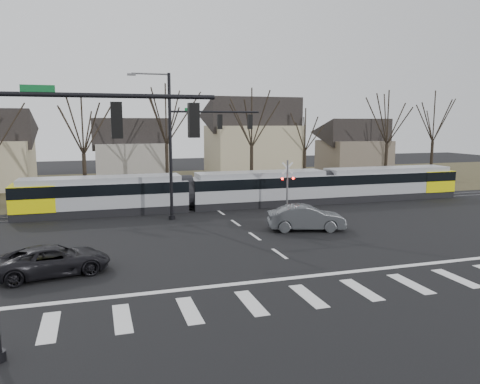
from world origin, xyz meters
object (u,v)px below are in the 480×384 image
object	(u,v)px
tram	(259,187)
sedan	(306,218)
rail_crossing_signal	(287,188)
suv	(54,260)

from	to	relation	value
tram	sedan	xyz separation A→B (m)	(-0.13, -9.42, -0.74)
rail_crossing_signal	tram	bearing A→B (deg)	110.27
suv	rail_crossing_signal	bearing A→B (deg)	-66.89
tram	sedan	distance (m)	9.45
sedan	rail_crossing_signal	distance (m)	6.44
tram	sedan	bearing A→B (deg)	-90.80
sedan	suv	world-z (taller)	sedan
suv	rail_crossing_signal	world-z (taller)	rail_crossing_signal
tram	suv	bearing A→B (deg)	-136.40
suv	tram	bearing A→B (deg)	-57.59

